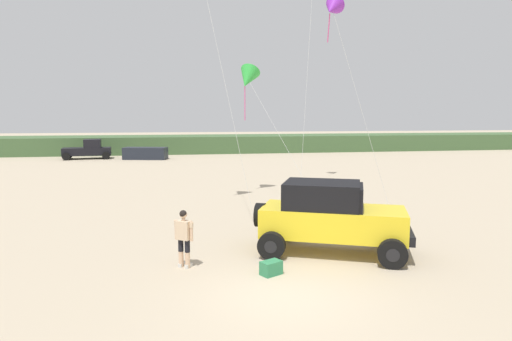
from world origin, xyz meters
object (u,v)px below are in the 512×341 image
cooler_box (271,268)px  distant_pickup (88,150)px  kite_green_box (248,79)px  distant_sedan (145,153)px  jeep (331,216)px  kite_purple_stunt (332,8)px  person_watching (184,235)px

cooler_box → distant_pickup: size_ratio=0.12×
kite_green_box → distant_sedan: bearing=108.3°
distant_sedan → kite_green_box: (6.99, -21.13, 5.72)m
jeep → distant_sedan: 33.24m
kite_green_box → distant_pickup: bearing=119.3°
cooler_box → kite_green_box: 14.20m
kite_purple_stunt → person_watching: bearing=-132.5°
cooler_box → kite_green_box: kite_green_box is taller
person_watching → jeep: bearing=6.7°
jeep → cooler_box: size_ratio=8.93×
cooler_box → distant_sedan: (-5.59, 33.86, 0.41)m
cooler_box → distant_pickup: 37.09m
cooler_box → kite_purple_stunt: 13.41m
jeep → person_watching: size_ratio=3.00×
person_watching → cooler_box: person_watching is taller
jeep → distant_sedan: jeep is taller
kite_purple_stunt → kite_green_box: kite_purple_stunt is taller
cooler_box → distant_sedan: bearing=70.9°
cooler_box → kite_purple_stunt: kite_purple_stunt is taller
person_watching → kite_green_box: 13.41m
jeep → person_watching: bearing=-173.3°
person_watching → kite_purple_stunt: size_ratio=0.17×
person_watching → distant_pickup: size_ratio=0.35×
distant_sedan → kite_green_box: bearing=-58.2°
jeep → person_watching: 4.59m
cooler_box → kite_purple_stunt: (4.71, 8.71, 9.03)m
jeep → distant_sedan: (-7.82, 32.30, -0.60)m
distant_pickup → kite_green_box: size_ratio=0.66×
distant_pickup → distant_sedan: (5.70, -1.47, -0.34)m
jeep → cooler_box: jeep is taller
person_watching → kite_green_box: bearing=72.3°
distant_pickup → distant_sedan: 5.89m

